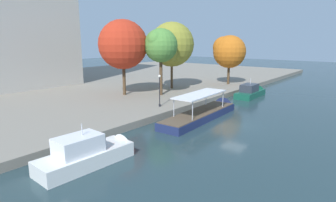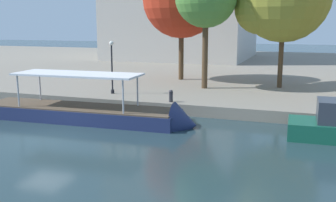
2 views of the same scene
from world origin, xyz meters
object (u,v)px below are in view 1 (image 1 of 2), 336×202
tree_0 (228,51)px  tree_2 (122,44)px  motor_yacht_2 (252,93)px  motor_yacht_0 (92,155)px  tree_3 (170,45)px  tour_boat_1 (204,114)px  lamp_post (160,89)px  tree_1 (160,45)px  mooring_bollard_0 (195,98)px

tree_0 → tree_2: size_ratio=0.81×
motor_yacht_2 → tree_2: size_ratio=0.74×
motor_yacht_0 → tree_3: tree_3 is taller
tour_boat_1 → lamp_post: bearing=103.0°
tour_boat_1 → tree_1: 14.01m
lamp_post → tree_3: 14.92m
motor_yacht_0 → lamp_post: (14.68, 5.87, 2.38)m
tree_2 → tree_3: size_ratio=1.00×
motor_yacht_2 → tree_1: tree_1 is taller
tour_boat_1 → motor_yacht_2: (16.03, 0.75, 0.14)m
tree_0 → tree_1: bearing=170.2°
tree_3 → tree_0: bearing=-26.8°
tour_boat_1 → tree_3: 18.43m
lamp_post → tree_3: tree_3 is taller
tree_3 → lamp_post: bearing=-147.2°
tree_0 → tree_2: 21.29m
tour_boat_1 → motor_yacht_0: bearing=178.1°
mooring_bollard_0 → lamp_post: 5.94m
tree_1 → tree_2: tree_2 is taller
tree_2 → tree_3: (9.22, -1.90, -0.22)m
motor_yacht_0 → tree_0: size_ratio=0.89×
tree_0 → tour_boat_1: bearing=-159.5°
tour_boat_1 → motor_yacht_2: 16.05m
motor_yacht_2 → tree_3: (-5.86, 12.47, 7.71)m
motor_yacht_0 → mooring_bollard_0: bearing=13.8°
tour_boat_1 → tree_3: (10.17, 13.22, 7.86)m
tree_1 → tree_3: (5.73, 2.58, -0.11)m
tree_0 → motor_yacht_2: bearing=-124.6°
tree_2 → motor_yacht_2: bearing=-43.6°
motor_yacht_0 → tree_1: tree_1 is taller
tour_boat_1 → tree_2: tree_2 is taller
lamp_post → tour_boat_1: bearing=-74.3°
motor_yacht_2 → mooring_bollard_0: motor_yacht_2 is taller
lamp_post → motor_yacht_0: bearing=-158.2°
tree_1 → tree_2: size_ratio=0.89×
motor_yacht_0 → mooring_bollard_0: size_ratio=9.71×
mooring_bollard_0 → lamp_post: lamp_post is taller
tree_3 → tree_2: bearing=168.3°
mooring_bollard_0 → tree_1: bearing=84.7°
lamp_post → tree_2: (2.53, 9.47, 5.45)m
motor_yacht_2 → tree_2: bearing=134.7°
motor_yacht_0 → motor_yacht_2: (32.30, 0.96, -0.10)m
motor_yacht_0 → motor_yacht_2: bearing=3.9°
tree_2 → mooring_bollard_0: bearing=-75.6°
lamp_post → motor_yacht_2: bearing=-15.6°
mooring_bollard_0 → tree_2: 13.63m
tree_3 → motor_yacht_0: bearing=-153.1°
tour_boat_1 → mooring_bollard_0: (3.82, 3.92, 0.86)m
tree_1 → lamp_post: bearing=-140.4°
motor_yacht_0 → tour_boat_1: 16.27m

